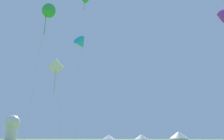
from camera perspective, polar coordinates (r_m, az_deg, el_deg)
The scene contains 8 objects.
kite_white_diamond at distance 36.38m, azimuth -13.88°, elevation 0.30°, with size 3.40×1.22×13.57m.
kite_green_delta at distance 32.58m, azimuth -16.09°, elevation 14.23°, with size 2.02×2.59×19.38m.
kite_purple_box at distance 63.18m, azimuth 26.07°, elevation 11.99°, with size 2.54×1.49×31.63m.
kite_cyan_delta at distance 59.52m, azimuth -7.74°, elevation 6.60°, with size 4.01×4.51×26.93m.
festival_tent_left at distance 65.28m, azimuth -0.83°, elevation -16.83°, with size 3.76×3.76×2.45m.
festival_tent_right at distance 64.56m, azimuth 7.34°, elevation -16.66°, with size 3.92×3.92×2.55m.
festival_tent_center at distance 65.19m, azimuth 16.39°, elevation -15.82°, with size 4.98×4.98×3.23m.
observatory_dome at distance 108.38m, azimuth -23.76°, elevation -12.84°, with size 6.40×6.40×10.80m.
Camera 1 is at (4.92, -4.14, 1.91)m, focal length 36.54 mm.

